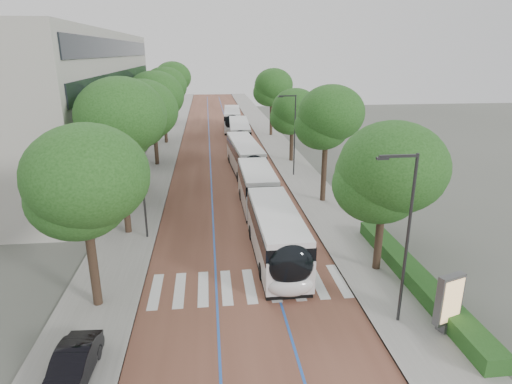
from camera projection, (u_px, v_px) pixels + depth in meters
ground at (248, 296)px, 22.20m from camera, size 160.00×160.00×0.00m
road at (221, 142)px, 59.94m from camera, size 11.00×140.00×0.02m
sidewalk_left at (167, 143)px, 59.12m from camera, size 4.00×140.00×0.12m
sidewalk_right at (274, 140)px, 60.72m from camera, size 4.00×140.00×0.12m
kerb_left at (180, 142)px, 59.32m from camera, size 0.20×140.00×0.14m
kerb_right at (260, 141)px, 60.52m from camera, size 0.20×140.00×0.14m
zebra_crossing at (250, 286)px, 23.15m from camera, size 10.55×3.60×0.01m
lane_line_left at (209, 142)px, 59.76m from camera, size 0.12×126.00×0.01m
lane_line_right at (232, 142)px, 60.10m from camera, size 0.12×126.00×0.01m
office_building at (35, 103)px, 44.34m from camera, size 18.11×40.00×14.00m
hedge at (416, 277)px, 23.01m from camera, size 1.20×14.00×0.80m
streetlight_near at (405, 227)px, 18.56m from camera, size 1.82×0.20×8.00m
streetlight_far at (293, 129)px, 42.15m from camera, size 1.82×0.20×8.00m
lamp_post_left at (142, 180)px, 27.80m from camera, size 0.14×0.14×8.00m
trees_left at (150, 104)px, 43.70m from camera, size 6.16×60.80×10.06m
trees_right at (306, 116)px, 41.27m from camera, size 5.83×47.72×9.23m
lead_bus at (267, 212)px, 29.22m from camera, size 2.63×18.41×3.20m
bus_queued_0 at (245, 157)px, 44.31m from camera, size 3.19×12.52×3.20m
bus_queued_1 at (239, 135)px, 56.50m from camera, size 3.02×12.49×3.20m
bus_queued_2 at (232, 119)px, 69.05m from camera, size 3.15×12.51×3.20m
ad_panel at (449, 302)px, 18.86m from camera, size 1.38×0.77×2.78m
parked_car at (73, 366)px, 16.19m from camera, size 1.51×3.88×1.26m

